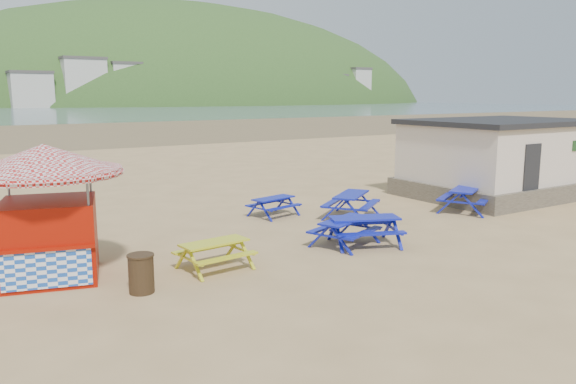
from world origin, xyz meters
TOP-DOWN VIEW (x-y plane):
  - ground at (0.00, 0.00)m, footprint 400.00×400.00m
  - wet_sand at (0.00, 55.00)m, footprint 400.00×400.00m
  - picnic_table_blue_b at (0.45, 2.51)m, footprint 1.80×1.57m
  - picnic_table_blue_c at (2.57, 0.90)m, footprint 2.52×2.43m
  - picnic_table_blue_d at (0.63, -2.09)m, footprint 2.35×2.15m
  - picnic_table_blue_e at (0.15, -1.82)m, footprint 2.17×1.97m
  - picnic_table_blue_f at (6.69, -0.53)m, footprint 2.56×2.40m
  - picnic_table_yellow at (-3.85, -1.85)m, footprint 1.77×1.49m
  - ice_cream_kiosk at (-7.28, -0.43)m, footprint 4.23×4.23m
  - litter_bin at (-5.86, -2.49)m, footprint 0.57×0.57m
  - amenity_block at (10.50, 1.00)m, footprint 7.40×5.40m
  - headland_town at (90.00, 229.68)m, footprint 264.00×144.00m

SIDE VIEW (x-z plane):
  - headland_town at x=90.00m, z-range -63.91..44.09m
  - ground at x=0.00m, z-range 0.00..0.00m
  - wet_sand at x=0.00m, z-range 0.00..0.00m
  - picnic_table_blue_b at x=0.45m, z-range 0.00..0.65m
  - picnic_table_yellow at x=-3.85m, z-range 0.00..0.69m
  - picnic_table_blue_e at x=0.15m, z-range 0.00..0.74m
  - picnic_table_blue_d at x=0.63m, z-range 0.00..0.80m
  - picnic_table_blue_c at x=2.57m, z-range 0.00..0.83m
  - picnic_table_blue_f at x=6.69m, z-range 0.00..0.85m
  - litter_bin at x=-5.86m, z-range 0.01..0.85m
  - amenity_block at x=10.50m, z-range -0.01..3.14m
  - ice_cream_kiosk at x=-7.28m, z-range 0.40..3.49m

